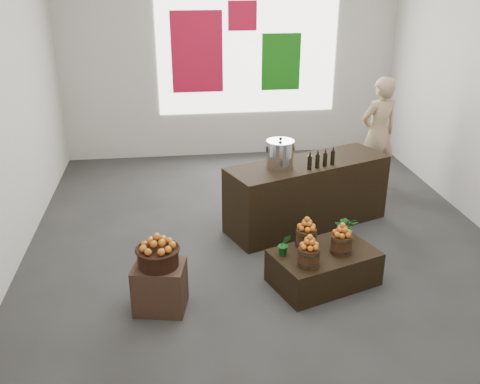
{
  "coord_description": "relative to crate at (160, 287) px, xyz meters",
  "views": [
    {
      "loc": [
        -1.11,
        -6.07,
        3.32
      ],
      "look_at": [
        -0.35,
        -0.4,
        0.87
      ],
      "focal_mm": 40.0,
      "sensor_mm": 36.0,
      "label": 1
    }
  ],
  "objects": [
    {
      "name": "ground",
      "position": [
        1.31,
        1.34,
        -0.26
      ],
      "size": [
        7.0,
        7.0,
        0.0
      ],
      "primitive_type": "plane",
      "color": "#32312F",
      "rests_on": "ground"
    },
    {
      "name": "apples_in_bucket_front_right",
      "position": [
        1.98,
        0.22,
        0.42
      ],
      "size": [
        0.17,
        0.17,
        0.15
      ],
      "primitive_type": null,
      "color": "#A00510",
      "rests_on": "apple_bucket_front_right"
    },
    {
      "name": "apple_bucket_front_left",
      "position": [
        1.56,
        -0.0,
        0.24
      ],
      "size": [
        0.23,
        0.23,
        0.21
      ],
      "primitive_type": "cylinder",
      "color": "#3E2710",
      "rests_on": "display_table"
    },
    {
      "name": "wicker_basket",
      "position": [
        0.0,
        0.0,
        0.35
      ],
      "size": [
        0.41,
        0.41,
        0.19
      ],
      "primitive_type": "cylinder",
      "color": "black",
      "rests_on": "crate"
    },
    {
      "name": "shopper",
      "position": [
        3.37,
        2.87,
        0.63
      ],
      "size": [
        0.75,
        0.6,
        1.78
      ],
      "primitive_type": "imported",
      "rotation": [
        0.0,
        0.0,
        3.44
      ],
      "color": "#9E8461",
      "rests_on": "ground"
    },
    {
      "name": "apples_in_bucket_rear",
      "position": [
        1.63,
        0.41,
        0.42
      ],
      "size": [
        0.17,
        0.17,
        0.15
      ],
      "primitive_type": null,
      "color": "#A00510",
      "rests_on": "apple_bucket_rear"
    },
    {
      "name": "back_wall",
      "position": [
        1.31,
        4.84,
        1.74
      ],
      "size": [
        6.0,
        0.04,
        4.0
      ],
      "primitive_type": "cube",
      "color": "#B9B5AB",
      "rests_on": "ground"
    },
    {
      "name": "oil_cruets",
      "position": [
        2.05,
        1.51,
        0.78
      ],
      "size": [
        0.32,
        0.17,
        0.25
      ],
      "primitive_type": null,
      "rotation": [
        0.0,
        0.0,
        0.37
      ],
      "color": "black",
      "rests_on": "counter"
    },
    {
      "name": "herb_garnish_left",
      "position": [
        1.35,
        0.25,
        0.26
      ],
      "size": [
        0.15,
        0.12,
        0.25
      ],
      "primitive_type": "imported",
      "rotation": [
        0.0,
        0.0,
        -0.08
      ],
      "color": "#125619",
      "rests_on": "display_table"
    },
    {
      "name": "apple_bucket_front_right",
      "position": [
        1.98,
        0.22,
        0.24
      ],
      "size": [
        0.23,
        0.23,
        0.21
      ],
      "primitive_type": "cylinder",
      "color": "#3E2710",
      "rests_on": "display_table"
    },
    {
      "name": "apple_bucket_rear",
      "position": [
        1.63,
        0.41,
        0.24
      ],
      "size": [
        0.23,
        0.23,
        0.21
      ],
      "primitive_type": "cylinder",
      "color": "#3E2710",
      "rests_on": "display_table"
    },
    {
      "name": "deco_red_upper",
      "position": [
        1.51,
        4.81,
        2.24
      ],
      "size": [
        0.5,
        0.04,
        0.5
      ],
      "primitive_type": "cube",
      "color": "#B40D2B",
      "rests_on": "back_wall"
    },
    {
      "name": "apples_in_basket",
      "position": [
        0.0,
        0.0,
        0.53
      ],
      "size": [
        0.32,
        0.32,
        0.17
      ],
      "primitive_type": null,
      "color": "#A00510",
      "rests_on": "wicker_basket"
    },
    {
      "name": "deco_green_right",
      "position": [
        2.21,
        4.81,
        1.44
      ],
      "size": [
        0.7,
        0.04,
        1.0
      ],
      "primitive_type": "cube",
      "color": "#14660F",
      "rests_on": "back_wall"
    },
    {
      "name": "deco_red_left",
      "position": [
        0.71,
        4.81,
        1.64
      ],
      "size": [
        0.9,
        0.04,
        1.4
      ],
      "primitive_type": "cube",
      "color": "#B40D2B",
      "rests_on": "back_wall"
    },
    {
      "name": "back_opening",
      "position": [
        1.61,
        4.82,
        1.74
      ],
      "size": [
        3.2,
        0.02,
        2.4
      ],
      "primitive_type": "cube",
      "color": "white",
      "rests_on": "back_wall"
    },
    {
      "name": "apples_in_bucket_front_left",
      "position": [
        1.56,
        -0.0,
        0.42
      ],
      "size": [
        0.17,
        0.17,
        0.15
      ],
      "primitive_type": null,
      "color": "#A00510",
      "rests_on": "apple_bucket_front_left"
    },
    {
      "name": "herb_garnish_right",
      "position": [
        2.13,
        0.53,
        0.28
      ],
      "size": [
        0.32,
        0.3,
        0.29
      ],
      "primitive_type": "imported",
      "rotation": [
        0.0,
        0.0,
        -0.3
      ],
      "color": "#125619",
      "rests_on": "display_table"
    },
    {
      "name": "counter",
      "position": [
        1.97,
        1.72,
        0.2
      ],
      "size": [
        2.33,
        1.47,
        0.91
      ],
      "primitive_type": "cube",
      "rotation": [
        0.0,
        0.0,
        0.37
      ],
      "color": "black",
      "rests_on": "ground"
    },
    {
      "name": "stock_pot_left",
      "position": [
        1.55,
        1.55,
        0.83
      ],
      "size": [
        0.34,
        0.34,
        0.34
      ],
      "primitive_type": "cylinder",
      "color": "silver",
      "rests_on": "counter"
    },
    {
      "name": "crate",
      "position": [
        0.0,
        0.0,
        0.0
      ],
      "size": [
        0.59,
        0.51,
        0.51
      ],
      "primitive_type": "cube",
      "rotation": [
        0.0,
        0.0,
        -0.2
      ],
      "color": "#432C1F",
      "rests_on": "ground"
    },
    {
      "name": "display_table",
      "position": [
        1.81,
        0.25,
        -0.06
      ],
      "size": [
        1.3,
        1.03,
        0.39
      ],
      "primitive_type": "cube",
      "rotation": [
        0.0,
        0.0,
        0.34
      ],
      "color": "black",
      "rests_on": "ground"
    }
  ]
}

